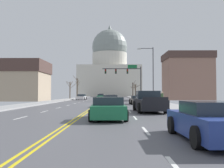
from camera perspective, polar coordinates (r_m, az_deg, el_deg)
name	(u,v)px	position (r m, az deg, el deg)	size (l,w,h in m)	color
ground	(98,104)	(34.36, -3.19, -4.56)	(20.00, 180.00, 0.20)	#4F4F54
signal_gantry	(127,74)	(50.97, 3.47, 2.17)	(7.91, 0.41, 7.12)	#28282D
street_lamp_right	(151,70)	(39.09, 8.88, 3.24)	(2.48, 0.24, 8.42)	#333338
capitol_building	(110,68)	(116.31, -0.54, 3.74)	(28.08, 19.02, 33.36)	beige
sedan_near_00	(113,98)	(47.14, 0.23, -3.24)	(2.06, 4.38, 1.16)	#9EA3A8
sedan_near_01	(110,99)	(39.86, -0.37, -3.40)	(2.10, 4.40, 1.25)	silver
sedan_near_02	(137,100)	(34.30, 5.79, -3.66)	(2.10, 4.52, 1.16)	#6B6056
sedan_near_03	(110,101)	(27.52, -0.41, -3.98)	(2.02, 4.68, 1.29)	black
pickup_truck_near_04	(149,102)	(20.67, 8.37, -4.16)	(2.38, 5.46, 1.70)	black
sedan_near_05	(108,109)	(14.57, -0.91, -5.66)	(2.22, 4.29, 1.29)	#1E7247
sedan_near_06	(211,122)	(8.78, 21.55, -8.01)	(2.13, 4.33, 1.25)	navy
sedan_oncoming_00	(81,97)	(56.28, -6.97, -2.99)	(2.05, 4.32, 1.25)	silver
sedan_oncoming_01	(101,96)	(69.43, -2.59, -2.83)	(2.06, 4.32, 1.23)	#1E7247
sedan_oncoming_02	(101,96)	(81.78, -2.42, -2.70)	(1.99, 4.48, 1.28)	silver
flank_building_00	(20,81)	(52.36, -20.22, 0.72)	(10.38, 9.43, 7.76)	tan
flank_building_01	(187,76)	(58.39, 16.68, 1.67)	(10.07, 8.57, 10.37)	#8C6656
bare_tree_00	(135,90)	(77.96, 5.36, -1.45)	(2.59, 1.81, 4.28)	#4C3D2D
bare_tree_01	(77,87)	(69.05, -7.92, -0.75)	(2.04, 1.47, 6.13)	brown
bare_tree_02	(133,90)	(83.73, 4.79, -1.26)	(2.46, 1.62, 5.74)	#423328
bare_tree_03	(70,89)	(63.94, -9.52, -1.17)	(2.56, 1.86, 4.37)	brown
pedestrian_00	(153,96)	(38.68, 9.34, -2.68)	(0.35, 0.34, 1.70)	#33333D
pedestrian_01	(162,97)	(30.94, 11.31, -2.98)	(0.35, 0.34, 1.56)	black
bicycle_parked	(158,100)	(37.43, 10.49, -3.61)	(0.12, 1.77, 0.85)	black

